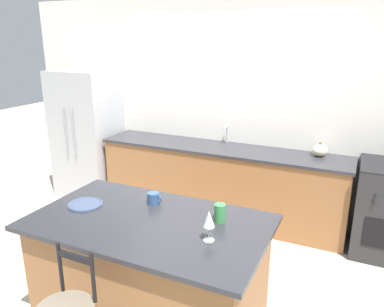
{
  "coord_description": "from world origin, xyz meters",
  "views": [
    {
      "loc": [
        1.53,
        -3.76,
        2.19
      ],
      "look_at": [
        0.09,
        -0.66,
        1.14
      ],
      "focal_mm": 35.0,
      "sensor_mm": 36.0,
      "label": 1
    }
  ],
  "objects": [
    {
      "name": "ground_plane",
      "position": [
        0.0,
        0.0,
        0.0
      ],
      "size": [
        18.0,
        18.0,
        0.0
      ],
      "primitive_type": "plane",
      "color": "beige"
    },
    {
      "name": "wine_glass",
      "position": [
        0.72,
        -1.76,
        1.09
      ],
      "size": [
        0.08,
        0.08,
        0.21
      ],
      "color": "white",
      "rests_on": "kitchen_island"
    },
    {
      "name": "coffee_mug",
      "position": [
        0.1,
        -1.42,
        0.98
      ],
      "size": [
        0.13,
        0.1,
        0.09
      ],
      "color": "#335689",
      "rests_on": "kitchen_island"
    },
    {
      "name": "sink_faucet",
      "position": [
        0.0,
        0.55,
        1.06
      ],
      "size": [
        0.02,
        0.13,
        0.22
      ],
      "color": "#ADAFB5",
      "rests_on": "back_counter"
    },
    {
      "name": "pumpkin_decoration",
      "position": [
        1.13,
        0.48,
        0.99
      ],
      "size": [
        0.17,
        0.17,
        0.16
      ],
      "color": "beige",
      "rests_on": "back_counter"
    },
    {
      "name": "tumbler_cup",
      "position": [
        0.69,
        -1.49,
        1.0
      ],
      "size": [
        0.08,
        0.08,
        0.13
      ],
      "color": "#3D934C",
      "rests_on": "kitchen_island"
    },
    {
      "name": "refrigerator",
      "position": [
        -2.0,
        0.3,
        0.89
      ],
      "size": [
        0.84,
        0.72,
        1.78
      ],
      "color": "#ADAFB5",
      "rests_on": "ground_plane"
    },
    {
      "name": "back_counter",
      "position": [
        0.0,
        0.36,
        0.46
      ],
      "size": [
        3.06,
        0.65,
        0.92
      ],
      "color": "#936038",
      "rests_on": "ground_plane"
    },
    {
      "name": "wall_back",
      "position": [
        0.0,
        0.67,
        1.35
      ],
      "size": [
        6.0,
        0.07,
        2.7
      ],
      "color": "silver",
      "rests_on": "ground_plane"
    },
    {
      "name": "kitchen_island",
      "position": [
        0.22,
        -1.69,
        0.47
      ],
      "size": [
        1.72,
        1.0,
        0.94
      ],
      "color": "#936038",
      "rests_on": "ground_plane"
    },
    {
      "name": "dinner_plate",
      "position": [
        -0.37,
        -1.68,
        0.95
      ],
      "size": [
        0.27,
        0.27,
        0.02
      ],
      "color": "#425170",
      "rests_on": "kitchen_island"
    }
  ]
}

